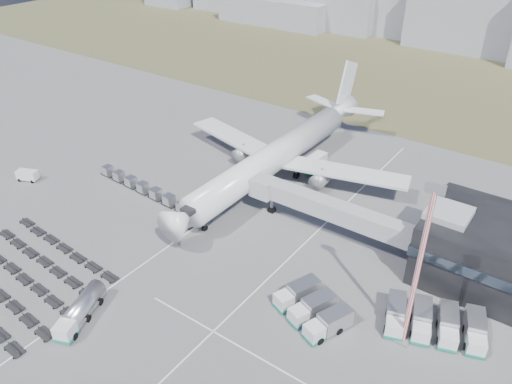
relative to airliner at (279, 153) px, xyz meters
The scene contains 15 objects.
ground 32.81m from the airliner, 90.00° to the right, with size 420.00×420.00×0.00m, color #565659.
grass_strip 77.80m from the airliner, 90.00° to the left, with size 420.00×90.00×0.01m, color brown.
lane_markings 31.41m from the airliner, 71.60° to the right, with size 47.12×110.00×0.01m.
jet_bridge 19.89m from the airliner, 36.93° to the right, with size 30.30×3.80×7.05m.
airliner is the anchor object (origin of this frame).
skyline 118.45m from the airliner, 96.67° to the left, with size 294.67×25.05×25.47m.
fuel_tanker 49.24m from the airliner, 90.22° to the right, with size 5.74×9.90×3.13m.
pushback_tug 25.11m from the airliner, 99.32° to the right, with size 3.45×1.94×1.54m, color silver.
utility_van 51.16m from the airliner, 142.73° to the right, with size 4.13×1.87×2.22m, color silver.
catering_truck 8.95m from the airliner, 56.38° to the left, with size 2.83×6.49×2.94m.
service_trucks_near 39.65m from the airliner, 50.10° to the right, with size 11.14×9.88×2.81m.
service_trucks_far 46.24m from the airliner, 30.17° to the right, with size 14.01×10.47×2.77m.
uld_row 26.64m from the airliner, 127.73° to the right, with size 28.57×3.33×1.93m.
baggage_dollies 51.91m from the airliner, 107.69° to the right, with size 31.43×19.19×0.70m.
floodlight_mast 46.54m from the airliner, 36.14° to the right, with size 2.25×1.84×23.78m.
Camera 1 is at (48.12, -43.16, 50.59)m, focal length 35.00 mm.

